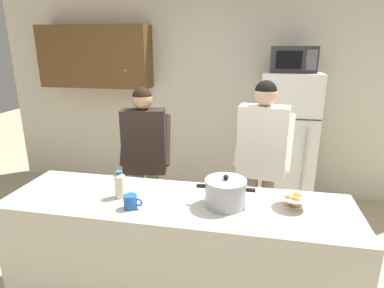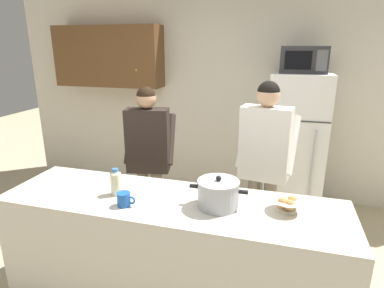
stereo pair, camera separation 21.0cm
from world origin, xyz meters
TOP-DOWN VIEW (x-y plane):
  - back_wall_unit at (-0.28, 2.26)m, footprint 6.00×0.48m
  - kitchen_island at (0.00, 0.00)m, footprint 2.44×0.68m
  - refrigerator at (0.88, 1.85)m, footprint 0.64×0.68m
  - microwave at (0.88, 1.83)m, footprint 0.48×0.37m
  - person_near_pot at (-0.52, 0.82)m, footprint 0.55×0.49m
  - person_by_sink at (0.58, 0.83)m, footprint 0.56×0.47m
  - cooking_pot at (0.34, 0.00)m, footprint 0.39×0.28m
  - coffee_mug at (-0.27, -0.16)m, footprint 0.13×0.09m
  - bread_bowl at (0.79, 0.06)m, footprint 0.21×0.21m
  - bottle_near_edge at (-0.41, -0.02)m, footprint 0.08×0.08m

SIDE VIEW (x-z plane):
  - kitchen_island at x=0.00m, z-range 0.00..0.92m
  - refrigerator at x=0.88m, z-range 0.00..1.67m
  - coffee_mug at x=-0.27m, z-range 0.92..1.02m
  - bread_bowl at x=0.79m, z-range 0.92..1.02m
  - person_near_pot at x=-0.52m, z-range 0.19..1.79m
  - cooking_pot at x=0.34m, z-range 0.90..1.13m
  - bottle_near_edge at x=-0.41m, z-range 0.92..1.12m
  - person_by_sink at x=0.58m, z-range 0.21..1.89m
  - back_wall_unit at x=-0.28m, z-range 0.09..2.69m
  - microwave at x=0.88m, z-range 1.67..1.95m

